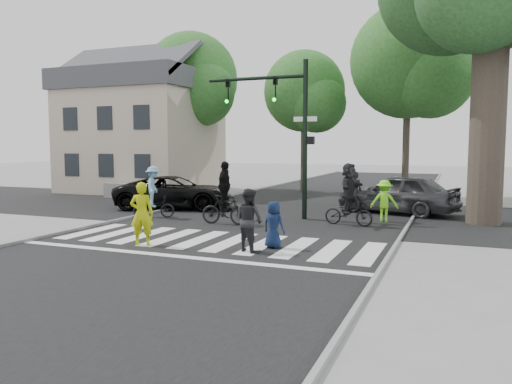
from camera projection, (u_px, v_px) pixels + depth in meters
ground at (199, 248)px, 13.79m from camera, size 120.00×120.00×0.00m
road_stem at (264, 222)px, 18.40m from camera, size 10.00×70.00×0.01m
road_cross at (289, 212)px, 21.17m from camera, size 70.00×10.00×0.01m
curb_left at (148, 213)px, 20.28m from camera, size 0.10×70.00×0.10m
curb_right at (406, 229)px, 16.51m from camera, size 0.10×70.00×0.10m
crosswalk at (210, 243)px, 14.40m from camera, size 10.00×3.85×0.01m
traffic_signal at (284, 117)px, 19.01m from camera, size 4.45×0.29×6.00m
bg_tree_0 at (131, 95)px, 33.11m from camera, size 5.46×5.20×8.97m
bg_tree_1 at (194, 83)px, 30.70m from camera, size 6.09×5.80×9.80m
bg_tree_2 at (307, 95)px, 29.24m from camera, size 5.04×4.80×8.40m
bg_tree_3 at (414, 65)px, 25.62m from camera, size 6.30×6.00×10.20m
house at (142, 129)px, 30.62m from camera, size 8.40×8.10×8.82m
pedestrian_woman at (142, 214)px, 14.02m from camera, size 0.77×0.64×1.80m
pedestrian_child at (274, 225)px, 13.64m from camera, size 0.71×0.54×1.30m
pedestrian_adult at (249, 220)px, 13.22m from camera, size 1.01×0.92×1.69m
cyclist_left at (154, 195)px, 19.43m from camera, size 1.68×1.19×2.02m
cyclist_mid at (225, 199)px, 17.73m from camera, size 1.77×1.09×2.26m
cyclist_right at (349, 198)px, 17.50m from camera, size 1.81×1.68×2.21m
car_suv at (175, 192)px, 22.17m from camera, size 5.70×3.84×1.45m
car_grey at (397, 194)px, 20.58m from camera, size 5.21×3.19×1.66m
bystander_hivis at (384, 201)px, 18.35m from camera, size 1.03×0.64×1.55m
bystander_dark at (354, 192)px, 20.84m from camera, size 0.71×0.54×1.74m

